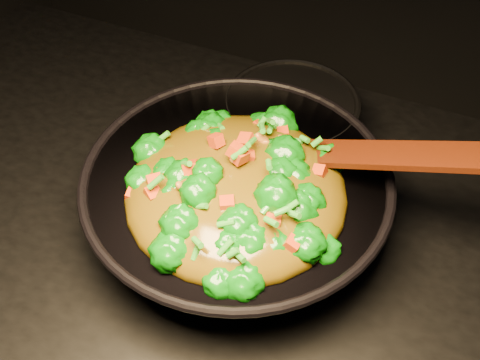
% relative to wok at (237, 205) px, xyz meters
% --- Properties ---
extents(wok, '(0.50, 0.50, 0.11)m').
position_rel_wok_xyz_m(wok, '(0.00, 0.00, 0.00)').
color(wok, black).
rests_on(wok, stovetop).
extents(stir_fry, '(0.36, 0.36, 0.10)m').
position_rel_wok_xyz_m(stir_fry, '(0.01, -0.03, 0.10)').
color(stir_fry, '#0A6207').
rests_on(stir_fry, wok).
extents(spatula, '(0.30, 0.06, 0.12)m').
position_rel_wok_xyz_m(spatula, '(0.15, 0.05, 0.11)').
color(spatula, '#321407').
rests_on(spatula, wok).
extents(back_pot, '(0.25, 0.25, 0.11)m').
position_rel_wok_xyz_m(back_pot, '(0.01, 0.18, 0.00)').
color(back_pot, black).
rests_on(back_pot, stovetop).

